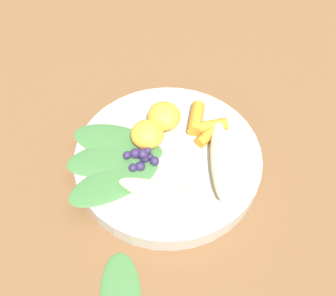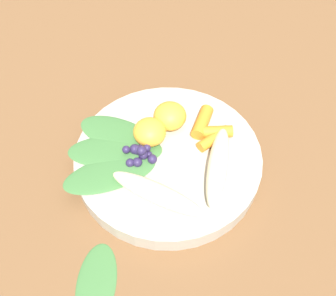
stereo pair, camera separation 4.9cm
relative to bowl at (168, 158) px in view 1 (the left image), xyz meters
The scene contains 15 objects.
ground_plane 0.01m from the bowl, ahead, with size 2.40×2.40×0.00m, color brown.
bowl is the anchor object (origin of this frame).
banana_peeled_left 0.08m from the bowl, 41.46° to the right, with size 0.13×0.03×0.03m, color beige.
banana_peeled_right 0.08m from the bowl, 116.36° to the right, with size 0.13×0.03×0.03m, color beige.
orange_segment_near 0.05m from the bowl, 122.85° to the left, with size 0.05×0.05×0.04m, color #F4A833.
orange_segment_far 0.06m from the bowl, 71.08° to the left, with size 0.05×0.05×0.04m, color #F4A833.
carrot_front 0.07m from the bowl, ahead, with size 0.02×0.02×0.05m, color orange.
carrot_mid_left 0.08m from the bowl, ahead, with size 0.02×0.02×0.05m, color orange.
carrot_mid_right 0.07m from the bowl, 27.78° to the left, with size 0.02×0.02×0.05m, color orange.
blueberry_pile 0.05m from the bowl, behind, with size 0.04×0.04×0.02m.
coconut_shred_patch 0.04m from the bowl, 142.93° to the left, with size 0.05×0.05×0.00m, color white.
kale_leaf_left 0.08m from the bowl, 140.87° to the left, with size 0.12×0.06×0.01m, color #3D7038.
kale_leaf_right 0.08m from the bowl, 163.77° to the left, with size 0.13×0.06×0.01m, color #3D7038.
kale_leaf_rear 0.09m from the bowl, behind, with size 0.13×0.06×0.01m, color #3D7038.
kale_leaf_stray 0.19m from the bowl, 132.11° to the right, with size 0.10×0.05×0.01m, color #3D7038.
Camera 1 is at (-0.13, -0.27, 0.43)m, focal length 37.68 mm.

